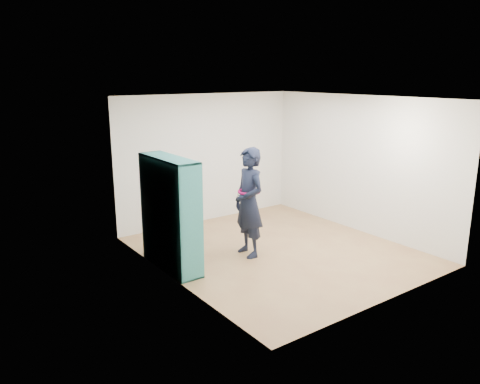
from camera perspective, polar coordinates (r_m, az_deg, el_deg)
floor at (r=8.17m, az=4.63°, el=-7.17°), size 4.50×4.50×0.00m
ceiling at (r=7.62m, az=5.03°, el=11.35°), size 4.50×4.50×0.00m
wall_left at (r=6.70m, az=-8.29°, el=-0.41°), size 0.02×4.50×2.60m
wall_right at (r=9.20m, az=14.34°, el=3.29°), size 0.02×4.50×2.60m
wall_back at (r=9.58m, az=-3.98°, el=4.11°), size 4.00×0.02×2.60m
wall_front at (r=6.32m, az=18.21°, el=-1.89°), size 4.00×0.02×2.60m
bookshelf at (r=7.28m, az=-8.63°, el=-2.85°), size 0.38×1.32×1.76m
person at (r=7.71m, az=1.10°, el=-1.27°), size 0.49×0.70×1.83m
smartphone at (r=7.67m, az=-0.18°, el=-0.42°), size 0.01×0.11×0.14m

